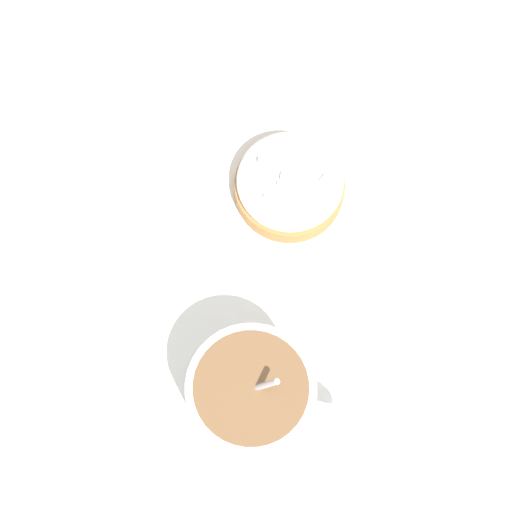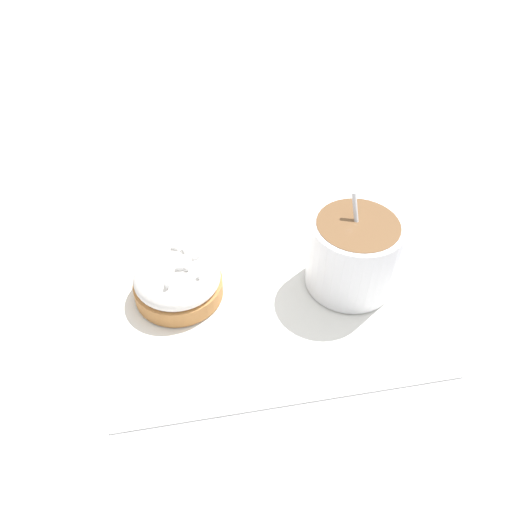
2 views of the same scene
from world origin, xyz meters
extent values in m
plane|color=#B2B2B7|center=(0.00, 0.00, 0.00)|extent=(3.00, 3.00, 0.00)
cube|color=white|center=(0.00, 0.00, 0.00)|extent=(0.29, 0.26, 0.00)
cylinder|color=white|center=(-0.08, 0.01, 0.04)|extent=(0.09, 0.09, 0.07)
cylinder|color=brown|center=(-0.08, 0.01, 0.07)|extent=(0.08, 0.08, 0.01)
torus|color=white|center=(-0.09, -0.04, 0.04)|extent=(0.02, 0.04, 0.04)
ellipsoid|color=silver|center=(-0.08, -0.01, 0.01)|extent=(0.02, 0.03, 0.01)
cylinder|color=silver|center=(-0.08, 0.02, 0.06)|extent=(0.01, 0.05, 0.09)
cylinder|color=#B2753D|center=(0.08, -0.01, 0.01)|extent=(0.08, 0.08, 0.02)
ellipsoid|color=white|center=(0.08, -0.01, 0.03)|extent=(0.08, 0.08, 0.03)
cube|color=white|center=(0.08, 0.00, 0.04)|extent=(0.01, 0.00, 0.00)
cube|color=white|center=(0.06, 0.01, 0.04)|extent=(0.01, 0.01, 0.00)
cube|color=white|center=(0.07, 0.00, 0.04)|extent=(0.00, 0.01, 0.00)
cube|color=white|center=(0.07, -0.02, 0.04)|extent=(0.01, 0.01, 0.00)
cube|color=white|center=(0.06, -0.01, 0.04)|extent=(0.01, 0.01, 0.00)
cube|color=white|center=(0.09, 0.02, 0.04)|extent=(0.00, 0.01, 0.00)
cube|color=white|center=(0.08, -0.03, 0.04)|extent=(0.01, 0.01, 0.00)
cube|color=white|center=(0.08, -0.03, 0.04)|extent=(0.01, 0.01, 0.00)
camera|label=1|loc=(-0.16, 0.00, 0.62)|focal=60.00mm
camera|label=2|loc=(0.07, 0.32, 0.36)|focal=35.00mm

